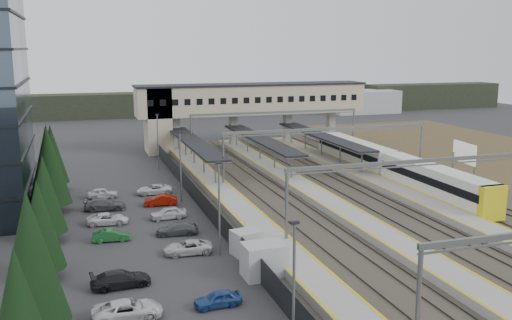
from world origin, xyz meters
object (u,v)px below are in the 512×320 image
object	(u,v)px
billboard	(464,154)
train	(391,166)
relay_cabin_near	(264,260)
footbridge	(237,103)
relay_cabin_far	(246,243)

from	to	relation	value
billboard	train	bearing A→B (deg)	178.77
relay_cabin_near	footbridge	world-z (taller)	footbridge
relay_cabin_near	footbridge	xyz separation A→B (m)	(13.59, 55.46, 6.61)
relay_cabin_far	footbridge	world-z (taller)	footbridge
relay_cabin_far	billboard	distance (m)	42.02
footbridge	train	distance (m)	33.24
footbridge	relay_cabin_far	bearing A→B (deg)	-104.99
footbridge	billboard	bearing A→B (deg)	-52.48
train	billboard	bearing A→B (deg)	-1.23
relay_cabin_far	billboard	xyz separation A→B (m)	(36.97, 19.88, 2.03)
relay_cabin_near	train	size ratio (longest dim) A/B	0.08
relay_cabin_near	train	xyz separation A→B (m)	(25.89, 25.14, 0.72)
train	footbridge	bearing A→B (deg)	112.08
relay_cabin_near	billboard	size ratio (longest dim) A/B	0.59
relay_cabin_far	footbridge	bearing A→B (deg)	75.01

